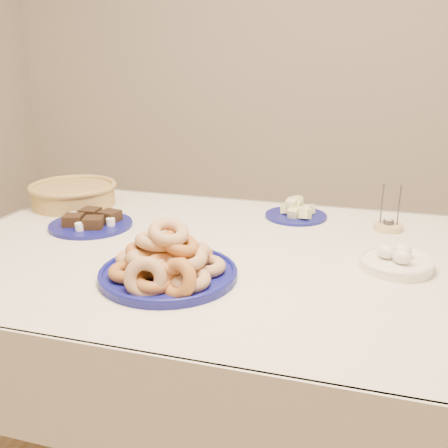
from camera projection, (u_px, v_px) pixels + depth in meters
The scene contains 7 objects.
dining_table at pixel (229, 285), 1.48m from camera, with size 1.71×1.11×0.75m.
donut_platter at pixel (168, 264), 1.26m from camera, with size 0.39×0.39×0.16m.
melon_plate at pixel (297, 212), 1.75m from camera, with size 0.29×0.29×0.07m.
brownie_plate at pixel (91, 222), 1.65m from camera, with size 0.29×0.29×0.05m.
wicker_basket at pixel (73, 194), 1.88m from camera, with size 0.41×0.41×0.09m.
candle_holder at pixel (388, 226), 1.62m from camera, with size 0.11×0.11×0.15m.
egg_bowl at pixel (396, 261), 1.32m from camera, with size 0.26×0.26×0.06m.
Camera 1 is at (0.37, -1.30, 1.28)m, focal length 40.00 mm.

